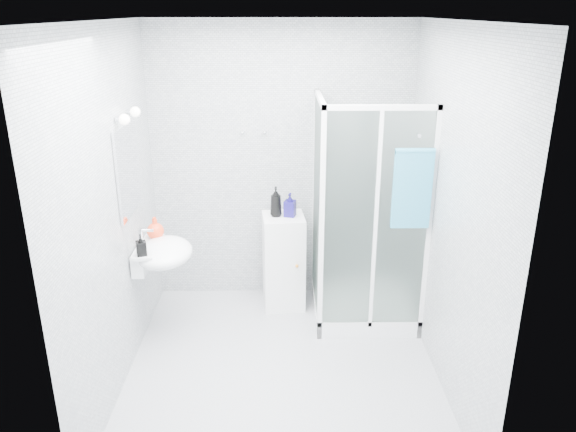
{
  "coord_description": "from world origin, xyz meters",
  "views": [
    {
      "loc": [
        -0.0,
        -3.75,
        2.67
      ],
      "look_at": [
        0.05,
        0.35,
        1.15
      ],
      "focal_mm": 35.0,
      "sensor_mm": 36.0,
      "label": 1
    }
  ],
  "objects_px": {
    "shower_enclosure": "(357,273)",
    "soap_dispenser_black": "(141,245)",
    "storage_cabinet": "(284,261)",
    "hand_towel": "(412,187)",
    "shampoo_bottle_b": "(290,205)",
    "wall_basin": "(161,253)",
    "shampoo_bottle_a": "(276,202)",
    "soap_dispenser_orange": "(155,228)"
  },
  "relations": [
    {
      "from": "soap_dispenser_orange",
      "to": "storage_cabinet",
      "type": "bearing_deg",
      "value": 20.64
    },
    {
      "from": "shampoo_bottle_a",
      "to": "soap_dispenser_black",
      "type": "xyz_separation_m",
      "value": [
        -1.04,
        -0.76,
        -0.09
      ]
    },
    {
      "from": "storage_cabinet",
      "to": "shampoo_bottle_b",
      "type": "bearing_deg",
      "value": -2.04
    },
    {
      "from": "shampoo_bottle_a",
      "to": "soap_dispenser_black",
      "type": "bearing_deg",
      "value": -143.81
    },
    {
      "from": "shower_enclosure",
      "to": "wall_basin",
      "type": "relative_size",
      "value": 3.57
    },
    {
      "from": "shower_enclosure",
      "to": "soap_dispenser_orange",
      "type": "relative_size",
      "value": 10.87
    },
    {
      "from": "soap_dispenser_orange",
      "to": "soap_dispenser_black",
      "type": "bearing_deg",
      "value": -95.98
    },
    {
      "from": "wall_basin",
      "to": "soap_dispenser_black",
      "type": "bearing_deg",
      "value": -119.15
    },
    {
      "from": "shampoo_bottle_b",
      "to": "soap_dispenser_black",
      "type": "height_order",
      "value": "shampoo_bottle_b"
    },
    {
      "from": "soap_dispenser_black",
      "to": "hand_towel",
      "type": "bearing_deg",
      "value": 2.86
    },
    {
      "from": "shower_enclosure",
      "to": "soap_dispenser_black",
      "type": "distance_m",
      "value": 1.9
    },
    {
      "from": "storage_cabinet",
      "to": "hand_towel",
      "type": "relative_size",
      "value": 1.41
    },
    {
      "from": "shower_enclosure",
      "to": "hand_towel",
      "type": "height_order",
      "value": "shower_enclosure"
    },
    {
      "from": "storage_cabinet",
      "to": "shampoo_bottle_b",
      "type": "distance_m",
      "value": 0.56
    },
    {
      "from": "storage_cabinet",
      "to": "shampoo_bottle_b",
      "type": "height_order",
      "value": "shampoo_bottle_b"
    },
    {
      "from": "hand_towel",
      "to": "shampoo_bottle_a",
      "type": "distance_m",
      "value": 1.29
    },
    {
      "from": "shower_enclosure",
      "to": "shampoo_bottle_a",
      "type": "distance_m",
      "value": 0.97
    },
    {
      "from": "soap_dispenser_orange",
      "to": "soap_dispenser_black",
      "type": "height_order",
      "value": "soap_dispenser_orange"
    },
    {
      "from": "shampoo_bottle_a",
      "to": "soap_dispenser_orange",
      "type": "bearing_deg",
      "value": -157.72
    },
    {
      "from": "shower_enclosure",
      "to": "shampoo_bottle_b",
      "type": "height_order",
      "value": "shower_enclosure"
    },
    {
      "from": "hand_towel",
      "to": "shampoo_bottle_a",
      "type": "xyz_separation_m",
      "value": [
        -1.06,
        0.66,
        -0.34
      ]
    },
    {
      "from": "wall_basin",
      "to": "soap_dispenser_black",
      "type": "xyz_separation_m",
      "value": [
        -0.11,
        -0.19,
        0.15
      ]
    },
    {
      "from": "shampoo_bottle_b",
      "to": "soap_dispenser_orange",
      "type": "bearing_deg",
      "value": -160.19
    },
    {
      "from": "hand_towel",
      "to": "shampoo_bottle_a",
      "type": "bearing_deg",
      "value": 148.23
    },
    {
      "from": "shampoo_bottle_a",
      "to": "shampoo_bottle_b",
      "type": "distance_m",
      "value": 0.13
    },
    {
      "from": "hand_towel",
      "to": "soap_dispenser_black",
      "type": "bearing_deg",
      "value": -177.14
    },
    {
      "from": "hand_towel",
      "to": "wall_basin",
      "type": "bearing_deg",
      "value": 177.56
    },
    {
      "from": "shower_enclosure",
      "to": "soap_dispenser_orange",
      "type": "bearing_deg",
      "value": -174.83
    },
    {
      "from": "shower_enclosure",
      "to": "shampoo_bottle_a",
      "type": "bearing_deg",
      "value": 160.45
    },
    {
      "from": "shower_enclosure",
      "to": "soap_dispenser_black",
      "type": "xyz_separation_m",
      "value": [
        -1.76,
        -0.51,
        0.5
      ]
    },
    {
      "from": "shampoo_bottle_b",
      "to": "soap_dispenser_black",
      "type": "relative_size",
      "value": 1.28
    },
    {
      "from": "hand_towel",
      "to": "soap_dispenser_black",
      "type": "xyz_separation_m",
      "value": [
        -2.1,
        -0.1,
        -0.43
      ]
    },
    {
      "from": "wall_basin",
      "to": "shampoo_bottle_a",
      "type": "relative_size",
      "value": 2.04
    },
    {
      "from": "shower_enclosure",
      "to": "soap_dispenser_orange",
      "type": "xyz_separation_m",
      "value": [
        -1.72,
        -0.16,
        0.51
      ]
    },
    {
      "from": "shower_enclosure",
      "to": "storage_cabinet",
      "type": "distance_m",
      "value": 0.7
    },
    {
      "from": "shower_enclosure",
      "to": "wall_basin",
      "type": "bearing_deg",
      "value": -169.19
    },
    {
      "from": "shower_enclosure",
      "to": "hand_towel",
      "type": "xyz_separation_m",
      "value": [
        0.34,
        -0.4,
        0.93
      ]
    },
    {
      "from": "storage_cabinet",
      "to": "soap_dispenser_orange",
      "type": "bearing_deg",
      "value": -164.79
    },
    {
      "from": "shampoo_bottle_a",
      "to": "storage_cabinet",
      "type": "bearing_deg",
      "value": -6.3
    },
    {
      "from": "wall_basin",
      "to": "hand_towel",
      "type": "bearing_deg",
      "value": -2.44
    },
    {
      "from": "shower_enclosure",
      "to": "storage_cabinet",
      "type": "height_order",
      "value": "shower_enclosure"
    },
    {
      "from": "wall_basin",
      "to": "hand_towel",
      "type": "distance_m",
      "value": 2.08
    }
  ]
}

